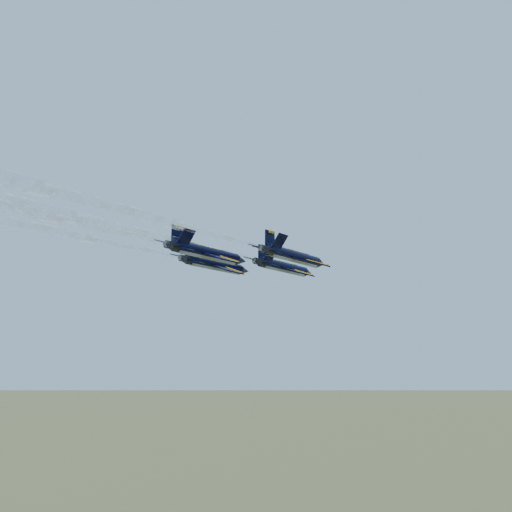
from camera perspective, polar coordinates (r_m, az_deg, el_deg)
The scene contains 4 objects.
jet_lead at distance 109.19m, azimuth 2.87°, elevation -1.14°, with size 14.21×19.11×5.55m.
jet_left at distance 105.82m, azimuth -4.00°, elevation -0.90°, with size 14.21×19.11×5.55m.
jet_right at distance 95.34m, azimuth 3.90°, elevation -0.08°, with size 14.21×19.11×5.55m.
jet_slot at distance 91.57m, azimuth -4.81°, elevation 0.27°, with size 14.21×19.11×5.55m.
Camera 1 is at (50.22, -87.42, 87.91)m, focal length 40.00 mm.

